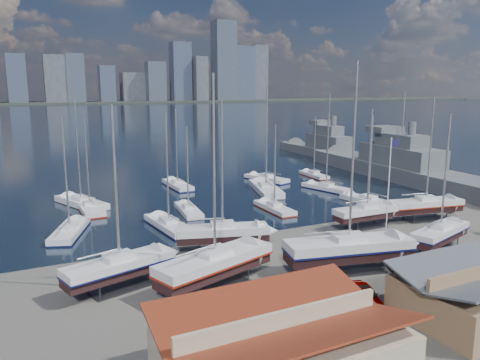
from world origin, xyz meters
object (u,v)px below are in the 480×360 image
sailboat_cradle_0 (120,266)px  naval_ship_east (399,170)px  naval_ship_west (328,151)px  flagpole (389,185)px  car_a (365,294)px

sailboat_cradle_0 → naval_ship_east: bearing=8.8°
naval_ship_west → flagpole: size_ratio=3.27×
naval_ship_east → naval_ship_west: bearing=-5.6°
sailboat_cradle_0 → naval_ship_west: (65.78, 57.28, -0.41)m
flagpole → sailboat_cradle_0: bearing=175.7°
naval_ship_east → car_a: size_ratio=11.49×
naval_ship_east → naval_ship_west: size_ratio=1.29×
naval_ship_east → sailboat_cradle_0: bearing=118.9°
sailboat_cradle_0 → naval_ship_west: bearing=25.6°
naval_ship_west → naval_ship_east: bearing=172.5°
naval_ship_west → car_a: size_ratio=8.89×
car_a → flagpole: 16.29m
naval_ship_east → naval_ship_west: 30.48m
naval_ship_east → car_a: 58.23m
naval_ship_east → flagpole: naval_ship_east is taller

